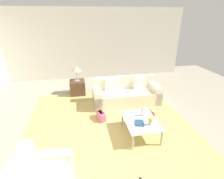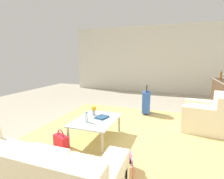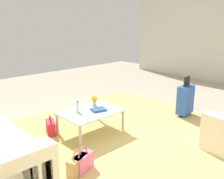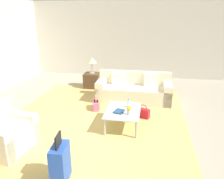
% 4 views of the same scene
% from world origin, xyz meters
% --- Properties ---
extents(ground_plane, '(12.00, 12.00, 0.00)m').
position_xyz_m(ground_plane, '(0.00, 0.00, 0.00)').
color(ground_plane, '#A89E89').
extents(wall_left, '(0.12, 8.00, 3.10)m').
position_xyz_m(wall_left, '(-5.06, 0.00, 1.55)').
color(wall_left, beige).
rests_on(wall_left, ground).
extents(area_rug, '(5.20, 4.40, 0.01)m').
position_xyz_m(area_rug, '(0.60, 0.20, 0.00)').
color(area_rug, tan).
rests_on(area_rug, ground).
extents(armchair, '(1.05, 0.95, 0.85)m').
position_xyz_m(armchair, '(-0.89, 1.67, 0.30)').
color(armchair, beige).
rests_on(armchair, ground).
extents(coffee_table, '(1.06, 0.78, 0.42)m').
position_xyz_m(coffee_table, '(0.40, -0.50, 0.37)').
color(coffee_table, silver).
rests_on(coffee_table, ground).
extents(water_bottle, '(0.06, 0.06, 0.20)m').
position_xyz_m(water_bottle, '(0.60, -0.60, 0.51)').
color(water_bottle, silver).
rests_on(water_bottle, coffee_table).
extents(coffee_table_book, '(0.30, 0.26, 0.03)m').
position_xyz_m(coffee_table_book, '(0.28, -0.42, 0.43)').
color(coffee_table_book, navy).
rests_on(coffee_table_book, coffee_table).
extents(flower_vase, '(0.11, 0.11, 0.21)m').
position_xyz_m(flower_vase, '(0.18, -0.65, 0.54)').
color(flower_vase, '#B2B7BC').
rests_on(flower_vase, coffee_table).
extents(wine_glass_leftmost, '(0.08, 0.08, 0.15)m').
position_xyz_m(wine_glass_leftmost, '(-3.70, 2.57, 1.01)').
color(wine_glass_leftmost, silver).
rests_on(wine_glass_leftmost, bar_console).
extents(wine_bottle_amber, '(0.07, 0.07, 0.30)m').
position_xyz_m(wine_bottle_amber, '(-3.62, 2.48, 1.02)').
color(wine_bottle_amber, brown).
rests_on(wine_bottle_amber, bar_console).
extents(suitcase_blue, '(0.42, 0.26, 0.85)m').
position_xyz_m(suitcase_blue, '(-1.60, 0.20, 0.36)').
color(suitcase_blue, '#2851AD').
rests_on(suitcase_blue, ground).
extents(handbag_pink, '(0.35, 0.23, 0.36)m').
position_xyz_m(handbag_pink, '(1.23, 0.37, 0.13)').
color(handbag_pink, pink).
rests_on(handbag_pink, ground).
extents(handbag_red, '(0.25, 0.35, 0.36)m').
position_xyz_m(handbag_red, '(0.96, -0.95, 0.13)').
color(handbag_red, red).
rests_on(handbag_red, ground).
extents(handbag_tan, '(0.35, 0.24, 0.36)m').
position_xyz_m(handbag_tan, '(1.32, 0.37, 0.13)').
color(handbag_tan, tan).
rests_on(handbag_tan, ground).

